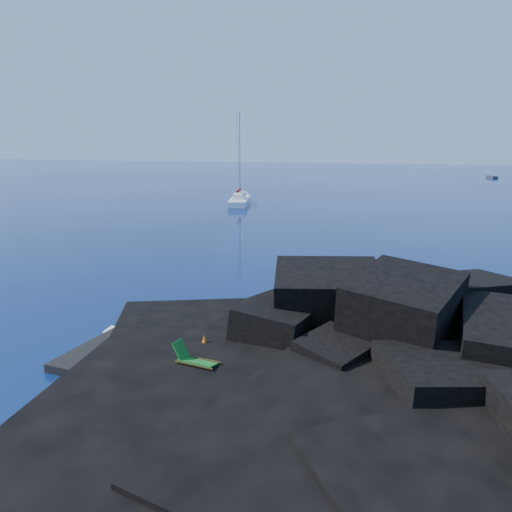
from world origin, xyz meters
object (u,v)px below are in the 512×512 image
Objects in this scene: deck_chair at (198,356)px; marker_cone at (205,342)px; sunbather at (161,333)px; distant_boat_a at (492,178)px; sailboat at (240,204)px.

deck_chair is 2.82× the size of marker_cone.
deck_chair is at bearing -74.75° from marker_cone.
deck_chair is at bearing -38.58° from sunbather.
sunbather is at bearing 163.07° from marker_cone.
marker_cone reaches higher than distant_boat_a.
deck_chair reaches higher than marker_cone.
marker_cone is at bearing 114.01° from deck_chair.
marker_cone is (15.13, -50.75, 0.65)m from sailboat.
deck_chair is 125.62m from distant_boat_a.
deck_chair is 4.09m from sunbather.
deck_chair is at bearing -119.61° from distant_boat_a.
marker_cone is 0.15× the size of distant_boat_a.
marker_cone reaches higher than sunbather.
marker_cone is at bearing -12.38° from sunbather.
sailboat is 3.31× the size of distant_boat_a.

